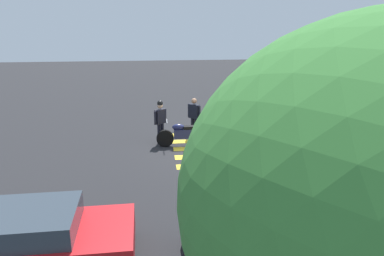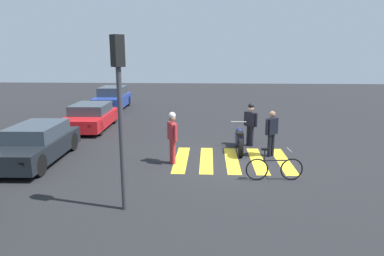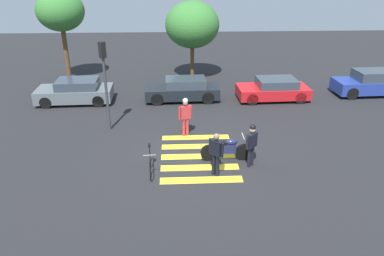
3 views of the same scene
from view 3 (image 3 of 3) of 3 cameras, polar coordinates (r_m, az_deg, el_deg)
The scene contains 14 objects.
ground_plane at distance 15.04m, azimuth 0.98°, elevation -4.42°, with size 60.00×60.00×0.00m, color #232326.
police_motorcycle at distance 14.63m, azimuth 5.40°, elevation -3.33°, with size 2.08×0.62×1.06m.
leaning_bicycle at distance 13.89m, azimuth -6.52°, elevation -5.43°, with size 0.46×1.71×1.00m.
officer_on_foot at distance 13.36m, azimuth 3.75°, elevation -3.71°, with size 0.49×0.52×1.69m.
officer_by_motorcycle at distance 14.09m, azimuth 9.26°, elevation -2.23°, with size 0.50×0.49×1.76m.
pedestrian_bystander at distance 16.45m, azimuth -1.03°, elevation 2.18°, with size 0.62×0.39×1.80m.
crosswalk_stripes at distance 15.04m, azimuth 0.98°, elevation -4.41°, with size 3.02×4.05×0.01m.
car_grey_coupe at distance 21.70m, azimuth -17.65°, elevation 5.42°, with size 4.18×1.98×1.33m.
car_black_suv at distance 21.06m, azimuth -1.43°, elevation 5.98°, with size 4.21×1.80×1.29m.
car_red_convertible at distance 21.71m, azimuth 12.54°, elevation 5.89°, with size 4.08×1.99×1.23m.
car_blue_hatchback at distance 24.41m, azimuth 25.99°, elevation 6.28°, with size 4.19×1.86×1.47m.
traffic_light_pole at distance 16.95m, azimuth -13.40°, elevation 8.41°, with size 0.34×0.34×4.14m.
street_tree_near at distance 25.55m, azimuth -19.76°, elevation 16.68°, with size 2.98×2.98×5.77m.
street_tree_mid at distance 24.69m, azimuth 0.04°, elevation 15.73°, with size 3.51×3.51×5.08m.
Camera 3 is at (-0.90, -13.18, 7.20)m, focal length 34.34 mm.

